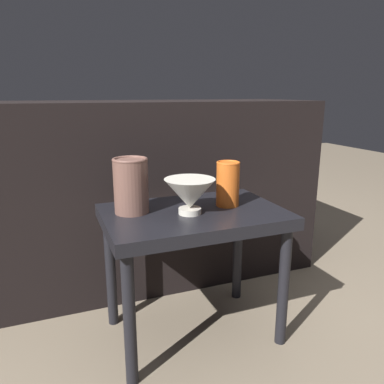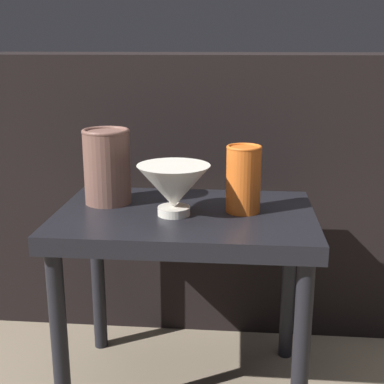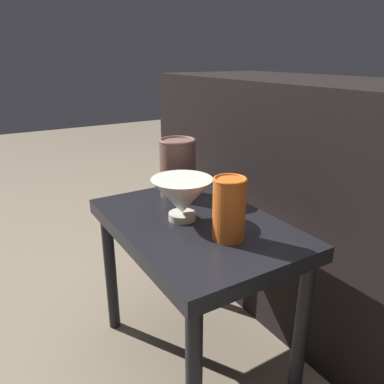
% 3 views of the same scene
% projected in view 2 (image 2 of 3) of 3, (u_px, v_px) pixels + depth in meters
% --- Properties ---
extents(table, '(0.58, 0.39, 0.45)m').
position_uv_depth(table, '(185.00, 238.00, 1.22)').
color(table, black).
rests_on(table, ground_plane).
extents(couch_backdrop, '(1.44, 0.50, 0.79)m').
position_uv_depth(couch_backdrop, '(202.00, 180.00, 1.71)').
color(couch_backdrop, black).
rests_on(couch_backdrop, ground_plane).
extents(bowl, '(0.16, 0.16, 0.11)m').
position_uv_depth(bowl, '(174.00, 187.00, 1.16)').
color(bowl, silver).
rests_on(bowl, table).
extents(vase_textured_left, '(0.11, 0.11, 0.18)m').
position_uv_depth(vase_textured_left, '(107.00, 165.00, 1.25)').
color(vase_textured_left, brown).
rests_on(vase_textured_left, table).
extents(vase_colorful_right, '(0.08, 0.08, 0.15)m').
position_uv_depth(vase_colorful_right, '(243.00, 178.00, 1.18)').
color(vase_colorful_right, orange).
rests_on(vase_colorful_right, table).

